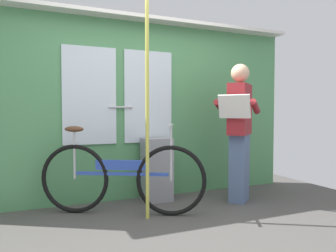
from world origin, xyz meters
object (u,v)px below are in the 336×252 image
bicycle_near_door (121,177)px  passenger_reading_newspaper (239,129)px  handrail_pole (147,110)px  trash_bin_by_wall (157,169)px

bicycle_near_door → passenger_reading_newspaper: (1.39, -0.06, 0.46)m
bicycle_near_door → handrail_pole: bearing=-20.7°
bicycle_near_door → passenger_reading_newspaper: bearing=25.5°
passenger_reading_newspaper → handrail_pole: 1.22m
bicycle_near_door → handrail_pole: handrail_pole is taller
passenger_reading_newspaper → bicycle_near_door: bearing=-44.8°
bicycle_near_door → handrail_pole: (0.20, -0.23, 0.68)m
passenger_reading_newspaper → trash_bin_by_wall: 1.07m
handrail_pole → trash_bin_by_wall: bearing=61.0°
bicycle_near_door → passenger_reading_newspaper: 1.47m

